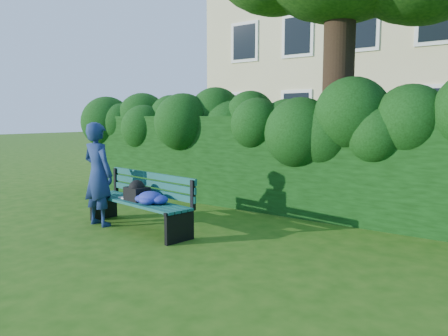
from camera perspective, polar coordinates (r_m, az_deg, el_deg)
The scene contains 5 objects.
ground at distance 6.90m, azimuth -3.03°, elevation -8.33°, with size 80.00×80.00×0.00m, color #204E0E.
apartment_building at distance 20.01m, azimuth 25.05°, elevation 18.28°, with size 16.00×8.08×12.00m.
hedge at distance 8.51m, azimuth 6.49°, elevation 0.68°, with size 10.00×1.00×1.80m.
park_bench at distance 7.04m, azimuth -10.56°, elevation -3.96°, with size 2.24×0.84×0.89m.
man_reading at distance 7.45m, azimuth -16.11°, elevation -0.78°, with size 0.62×0.41×1.70m, color navy.
Camera 1 is at (4.29, -5.10, 1.80)m, focal length 35.00 mm.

